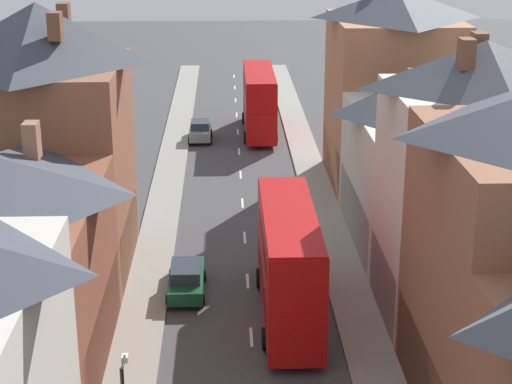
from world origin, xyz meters
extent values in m
cube|color=gray|center=(-5.10, 38.00, 0.07)|extent=(2.20, 104.00, 0.14)
cube|color=gray|center=(5.10, 38.00, 0.07)|extent=(2.20, 104.00, 0.14)
cube|color=silver|center=(0.00, 24.00, 0.01)|extent=(0.14, 1.80, 0.01)
cube|color=silver|center=(0.00, 30.00, 0.01)|extent=(0.14, 1.80, 0.01)
cube|color=silver|center=(0.00, 36.00, 0.01)|extent=(0.14, 1.80, 0.01)
cube|color=silver|center=(0.00, 42.00, 0.01)|extent=(0.14, 1.80, 0.01)
cube|color=silver|center=(0.00, 48.00, 0.01)|extent=(0.14, 1.80, 0.01)
cube|color=silver|center=(0.00, 54.00, 0.01)|extent=(0.14, 1.80, 0.01)
cube|color=silver|center=(0.00, 60.00, 0.01)|extent=(0.14, 1.80, 0.01)
cube|color=silver|center=(0.00, 66.00, 0.01)|extent=(0.14, 1.80, 0.01)
cube|color=silver|center=(0.00, 72.00, 0.01)|extent=(0.14, 1.80, 0.01)
cube|color=silver|center=(0.00, 78.00, 0.01)|extent=(0.14, 1.80, 0.01)
cube|color=silver|center=(0.00, 84.00, 0.01)|extent=(0.14, 1.80, 0.01)
cube|color=brown|center=(-10.20, 21.55, 3.86)|extent=(8.00, 11.55, 7.71)
cube|color=olive|center=(-6.26, 21.55, 1.60)|extent=(0.12, 10.63, 3.20)
cube|color=#99664C|center=(-9.04, 23.90, 9.34)|extent=(0.60, 0.90, 1.54)
cube|color=brown|center=(-10.20, 31.94, 5.53)|extent=(8.00, 9.22, 11.06)
cube|color=navy|center=(-6.26, 31.94, 1.60)|extent=(0.12, 8.49, 3.20)
pyramid|color=#383D47|center=(-10.20, 31.94, 12.55)|extent=(8.00, 9.22, 2.99)
cube|color=brown|center=(-8.87, 29.78, 13.19)|extent=(0.60, 0.90, 1.29)
cube|color=brown|center=(-9.32, 34.58, 13.13)|extent=(0.60, 0.90, 1.16)
cube|color=black|center=(6.26, 17.50, 1.60)|extent=(0.12, 9.00, 3.20)
cube|color=beige|center=(10.20, 25.90, 5.46)|extent=(8.00, 7.01, 10.92)
cube|color=black|center=(6.26, 25.90, 1.60)|extent=(0.12, 6.45, 3.20)
pyramid|color=#474C56|center=(10.20, 25.90, 11.98)|extent=(8.00, 7.01, 2.11)
cube|color=brown|center=(10.14, 26.85, 12.60)|extent=(0.60, 0.90, 1.24)
cube|color=brown|center=(9.04, 24.88, 12.63)|extent=(0.60, 0.90, 1.29)
cube|color=beige|center=(10.20, 35.25, 3.77)|extent=(8.00, 11.69, 7.53)
cube|color=navy|center=(6.26, 35.25, 1.60)|extent=(0.12, 10.75, 3.20)
pyramid|color=#383D47|center=(10.20, 35.25, 8.69)|extent=(8.00, 11.69, 2.30)
cube|color=brown|center=(10.58, 37.17, 9.21)|extent=(0.60, 0.90, 1.05)
cube|color=brown|center=(9.14, 34.91, 9.38)|extent=(0.60, 0.90, 1.39)
cube|color=#B2704C|center=(10.20, 45.94, 5.70)|extent=(8.00, 9.70, 11.39)
cube|color=navy|center=(6.26, 45.94, 1.60)|extent=(0.12, 8.92, 3.20)
pyramid|color=#383D47|center=(10.20, 45.94, 12.35)|extent=(8.00, 9.70, 1.91)
cube|color=#B70F0F|center=(1.80, 59.39, 1.65)|extent=(2.44, 10.80, 2.50)
cube|color=#B70F0F|center=(1.80, 59.39, 4.05)|extent=(2.44, 10.58, 2.30)
cube|color=#B70F0F|center=(1.80, 59.39, 5.25)|extent=(2.39, 10.37, 0.10)
cube|color=#28333D|center=(1.80, 64.74, 1.85)|extent=(2.20, 0.10, 1.20)
cube|color=#28333D|center=(1.80, 64.74, 4.15)|extent=(2.20, 0.10, 1.10)
cube|color=#28333D|center=(0.61, 59.39, 1.90)|extent=(0.06, 9.18, 0.90)
cube|color=#28333D|center=(0.61, 59.39, 4.15)|extent=(0.06, 9.18, 0.90)
cube|color=yellow|center=(1.80, 64.74, 4.95)|extent=(1.34, 0.08, 0.32)
cylinder|color=black|center=(0.58, 62.73, 0.50)|extent=(0.30, 1.00, 1.00)
cylinder|color=black|center=(3.02, 62.73, 0.50)|extent=(0.30, 1.00, 1.00)
cylinder|color=black|center=(0.58, 56.42, 0.50)|extent=(0.30, 1.00, 1.00)
cylinder|color=black|center=(3.02, 56.42, 0.50)|extent=(0.30, 1.00, 1.00)
cube|color=#B70F0F|center=(1.80, 25.92, 1.65)|extent=(2.44, 10.80, 2.50)
cube|color=#B70F0F|center=(1.80, 25.92, 4.05)|extent=(2.44, 10.58, 2.30)
cube|color=#B70F0F|center=(1.80, 25.92, 5.25)|extent=(2.39, 10.37, 0.10)
cube|color=#28333D|center=(1.80, 31.27, 1.85)|extent=(2.20, 0.10, 1.20)
cube|color=#28333D|center=(1.80, 31.27, 4.15)|extent=(2.20, 0.10, 1.10)
cube|color=#28333D|center=(0.61, 25.92, 1.90)|extent=(0.06, 9.18, 0.90)
cube|color=#28333D|center=(0.61, 25.92, 4.15)|extent=(0.06, 9.18, 0.90)
cube|color=yellow|center=(1.80, 31.27, 4.95)|extent=(1.34, 0.08, 0.32)
cylinder|color=black|center=(0.58, 29.27, 0.50)|extent=(0.30, 1.00, 1.00)
cylinder|color=black|center=(3.02, 29.27, 0.50)|extent=(0.30, 1.00, 1.00)
cylinder|color=black|center=(0.58, 22.95, 0.50)|extent=(0.30, 1.00, 1.00)
cylinder|color=black|center=(3.02, 22.95, 0.50)|extent=(0.30, 1.00, 1.00)
cube|color=#144728|center=(-3.10, 28.78, 0.65)|extent=(1.70, 4.55, 0.67)
cube|color=#28333D|center=(-3.10, 28.55, 1.28)|extent=(1.46, 2.27, 0.60)
cylinder|color=black|center=(-3.95, 30.19, 0.31)|extent=(0.20, 0.62, 0.62)
cylinder|color=black|center=(-2.25, 30.19, 0.31)|extent=(0.20, 0.62, 0.62)
cylinder|color=black|center=(-3.95, 27.37, 0.31)|extent=(0.20, 0.62, 0.62)
cylinder|color=black|center=(-2.25, 27.37, 0.31)|extent=(0.20, 0.62, 0.62)
cube|color=gray|center=(-3.10, 57.35, 0.70)|extent=(1.70, 3.90, 0.78)
cube|color=#28333D|center=(-3.10, 57.16, 1.39)|extent=(1.46, 1.95, 0.60)
cylinder|color=black|center=(-3.95, 58.56, 0.31)|extent=(0.20, 0.62, 0.62)
cylinder|color=black|center=(-2.25, 58.56, 0.31)|extent=(0.20, 0.62, 0.62)
cylinder|color=black|center=(-3.95, 56.15, 0.31)|extent=(0.20, 0.62, 0.62)
cylinder|color=black|center=(-2.25, 56.15, 0.31)|extent=(0.20, 0.62, 0.62)
cylinder|color=black|center=(-4.25, 12.61, 5.40)|extent=(0.08, 0.90, 0.08)
cube|color=beige|center=(-4.25, 13.06, 5.32)|extent=(0.20, 0.32, 0.20)
camera|label=1|loc=(-1.07, -10.38, 18.77)|focal=60.00mm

